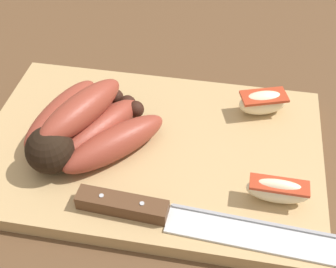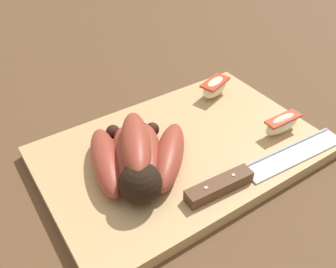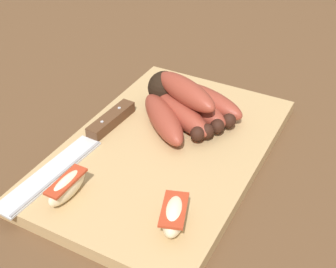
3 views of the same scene
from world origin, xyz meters
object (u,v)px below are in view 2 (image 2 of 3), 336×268
Objects in this scene: chefs_knife at (247,174)px; apple_wedge_near at (282,124)px; banana_bunch at (138,158)px; apple_wedge_middle at (215,87)px.

apple_wedge_near is at bearing -159.06° from chefs_knife.
chefs_knife is (-0.12, 0.09, -0.02)m from banana_bunch.
apple_wedge_near reaches higher than chefs_knife.
banana_bunch reaches higher than apple_wedge_middle.
chefs_knife is 0.21m from apple_wedge_middle.
banana_bunch is 0.15m from chefs_knife.
banana_bunch is 0.24m from apple_wedge_near.
apple_wedge_near is at bearing 167.99° from banana_bunch.
banana_bunch is 0.64× the size of chefs_knife.
banana_bunch is at bearing -12.01° from apple_wedge_near.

